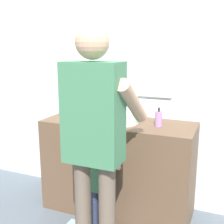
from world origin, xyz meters
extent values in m
cube|color=silver|center=(0.00, 0.62, 1.35)|extent=(4.40, 0.08, 2.70)
cube|color=silver|center=(0.00, 0.57, 1.48)|extent=(0.86, 0.02, 0.77)
cube|color=brown|center=(0.00, 0.30, 0.44)|extent=(1.39, 0.54, 0.89)
cylinder|color=silver|center=(0.00, 0.28, 0.94)|extent=(0.39, 0.39, 0.11)
cylinder|color=beige|center=(0.00, 0.28, 0.95)|extent=(0.32, 0.32, 0.09)
cylinder|color=#B7BABF|center=(0.00, 0.52, 0.98)|extent=(0.03, 0.03, 0.18)
cylinder|color=#B7BABF|center=(0.00, 0.46, 1.06)|extent=(0.02, 0.12, 0.02)
cylinder|color=#B7BABF|center=(-0.07, 0.52, 0.91)|extent=(0.04, 0.04, 0.05)
cylinder|color=#B7BABF|center=(0.07, 0.52, 0.91)|extent=(0.04, 0.04, 0.05)
cylinder|color=#D86666|center=(-0.35, 0.32, 0.93)|extent=(0.07, 0.07, 0.09)
cylinder|color=#E5387F|center=(-0.36, 0.33, 0.99)|extent=(0.03, 0.02, 0.17)
cube|color=white|center=(-0.36, 0.33, 1.08)|extent=(0.01, 0.02, 0.02)
cylinder|color=#B27FC6|center=(0.38, 0.29, 0.95)|extent=(0.06, 0.06, 0.13)
cylinder|color=#2D2D2D|center=(0.38, 0.29, 1.03)|extent=(0.02, 0.02, 0.04)
cylinder|color=#2D334C|center=(-0.05, -0.11, 0.20)|extent=(0.06, 0.06, 0.40)
cylinder|color=#2D334C|center=(0.05, -0.11, 0.20)|extent=(0.06, 0.06, 0.40)
cube|color=#427F56|center=(0.00, -0.11, 0.57)|extent=(0.20, 0.11, 0.35)
sphere|color=beige|center=(0.00, -0.11, 0.81)|extent=(0.11, 0.11, 0.11)
cylinder|color=beige|center=(-0.11, -0.02, 0.60)|extent=(0.05, 0.24, 0.19)
cylinder|color=beige|center=(0.11, -0.02, 0.60)|extent=(0.05, 0.24, 0.19)
cylinder|color=#6B5B4C|center=(0.00, -0.40, 0.39)|extent=(0.12, 0.12, 0.78)
cylinder|color=#6B5B4C|center=(0.19, -0.40, 0.39)|extent=(0.12, 0.12, 0.78)
cube|color=#427F56|center=(0.10, -0.40, 1.12)|extent=(0.39, 0.22, 0.68)
sphere|color=#D8A884|center=(0.10, -0.40, 1.58)|extent=(0.22, 0.22, 0.22)
cylinder|color=#D8A884|center=(-0.12, -0.22, 1.18)|extent=(0.10, 0.47, 0.37)
cylinder|color=#D8A884|center=(0.31, -0.22, 1.18)|extent=(0.10, 0.47, 0.37)
cylinder|color=green|center=(0.31, -0.04, 1.00)|extent=(0.01, 0.14, 0.03)
cube|color=white|center=(0.31, 0.03, 1.02)|extent=(0.01, 0.02, 0.02)
camera|label=1|loc=(0.93, -2.06, 1.54)|focal=45.58mm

